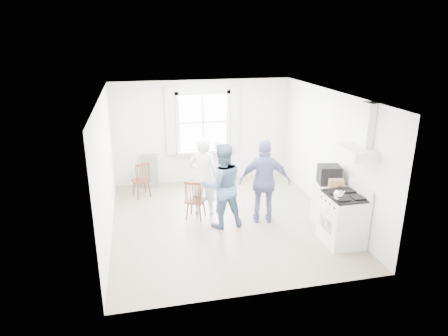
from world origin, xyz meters
TOP-DOWN VIEW (x-y plane):
  - room_shell at (0.00, 0.00)m, footprint 4.62×5.12m
  - window_assembly at (0.00, 2.45)m, footprint 1.88×0.24m
  - range_hood at (2.07, -1.35)m, footprint 0.45×0.76m
  - shelf_unit at (-1.40, 2.33)m, footprint 0.40×0.30m
  - gas_stove at (1.91, -1.35)m, footprint 0.68×0.76m
  - kettle at (1.69, -1.50)m, footprint 0.18×0.18m
  - low_cabinet at (1.98, -0.65)m, footprint 0.50×0.55m
  - stereo_stack at (1.94, -0.64)m, footprint 0.47×0.43m
  - cardboard_box at (1.97, -0.87)m, footprint 0.32×0.26m
  - windsor_chair_a at (-1.60, 1.61)m, footprint 0.47×0.46m
  - windsor_chair_b at (-0.60, 0.18)m, footprint 0.49×0.48m
  - person_left at (-0.35, 0.46)m, footprint 0.77×0.77m
  - person_mid at (-0.08, -0.19)m, footprint 0.88×0.88m
  - person_right at (0.78, -0.20)m, footprint 1.24×1.24m
  - potted_plant at (0.35, 2.36)m, footprint 0.23×0.23m

SIDE VIEW (x-z plane):
  - shelf_unit at x=-1.40m, z-range 0.00..0.80m
  - low_cabinet at x=1.98m, z-range 0.00..0.90m
  - gas_stove at x=1.91m, z-range -0.08..1.04m
  - windsor_chair_b at x=-0.60m, z-range 0.09..0.96m
  - windsor_chair_a at x=-1.60m, z-range 0.10..0.96m
  - person_left at x=-0.35m, z-range 0.00..1.69m
  - person_mid at x=-0.08m, z-range 0.00..1.71m
  - person_right at x=0.78m, z-range 0.00..1.73m
  - cardboard_box at x=1.97m, z-range 0.90..1.08m
  - potted_plant at x=0.35m, z-range 0.85..1.17m
  - kettle at x=1.69m, z-range 0.91..1.16m
  - stereo_stack at x=1.94m, z-range 0.90..1.26m
  - room_shell at x=0.00m, z-range -0.02..2.62m
  - window_assembly at x=0.00m, z-range 0.61..2.31m
  - range_hood at x=2.07m, z-range 1.43..2.37m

